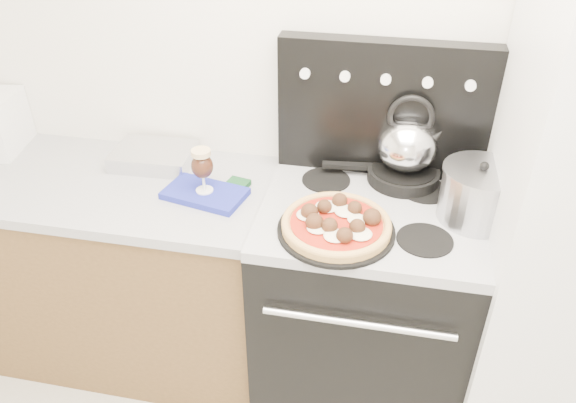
% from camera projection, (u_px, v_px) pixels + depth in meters
% --- Properties ---
extents(room_shell, '(3.52, 3.01, 2.52)m').
position_uv_depth(room_shell, '(308.00, 319.00, 1.05)').
color(room_shell, beige).
rests_on(room_shell, ground).
extents(base_cabinet, '(1.45, 0.60, 0.86)m').
position_uv_depth(base_cabinet, '(105.00, 270.00, 2.41)').
color(base_cabinet, brown).
rests_on(base_cabinet, ground).
extents(countertop, '(1.48, 0.63, 0.04)m').
position_uv_depth(countertop, '(83.00, 181.00, 2.16)').
color(countertop, '#A6A6AB').
rests_on(countertop, base_cabinet).
extents(stove_body, '(0.76, 0.65, 0.88)m').
position_uv_depth(stove_body, '(361.00, 309.00, 2.20)').
color(stove_body, black).
rests_on(stove_body, ground).
extents(cooktop, '(0.76, 0.65, 0.04)m').
position_uv_depth(cooktop, '(371.00, 213.00, 1.95)').
color(cooktop, '#ADADB2').
rests_on(cooktop, stove_body).
extents(backguard, '(0.76, 0.08, 0.50)m').
position_uv_depth(backguard, '(383.00, 109.00, 2.02)').
color(backguard, black).
rests_on(backguard, cooktop).
extents(foil_sheet, '(0.32, 0.24, 0.06)m').
position_uv_depth(foil_sheet, '(154.00, 156.00, 2.22)').
color(foil_sheet, white).
rests_on(foil_sheet, countertop).
extents(oven_mitt, '(0.32, 0.22, 0.02)m').
position_uv_depth(oven_mitt, '(205.00, 194.00, 2.03)').
color(oven_mitt, '#1F279C').
rests_on(oven_mitt, countertop).
extents(beer_glass, '(0.08, 0.08, 0.17)m').
position_uv_depth(beer_glass, '(203.00, 170.00, 1.98)').
color(beer_glass, '#33180E').
rests_on(beer_glass, oven_mitt).
extents(pizza_pan, '(0.42, 0.42, 0.01)m').
position_uv_depth(pizza_pan, '(336.00, 230.00, 1.82)').
color(pizza_pan, black).
rests_on(pizza_pan, cooktop).
extents(pizza, '(0.39, 0.39, 0.05)m').
position_uv_depth(pizza, '(336.00, 222.00, 1.80)').
color(pizza, tan).
rests_on(pizza, pizza_pan).
extents(skillet, '(0.29, 0.29, 0.05)m').
position_uv_depth(skillet, '(403.00, 175.00, 2.08)').
color(skillet, black).
rests_on(skillet, cooktop).
extents(tea_kettle, '(0.27, 0.27, 0.24)m').
position_uv_depth(tea_kettle, '(408.00, 140.00, 2.00)').
color(tea_kettle, white).
rests_on(tea_kettle, skillet).
extents(stock_pot, '(0.31, 0.31, 0.18)m').
position_uv_depth(stock_pot, '(478.00, 195.00, 1.84)').
color(stock_pot, '#ADAEB4').
rests_on(stock_pot, cooktop).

